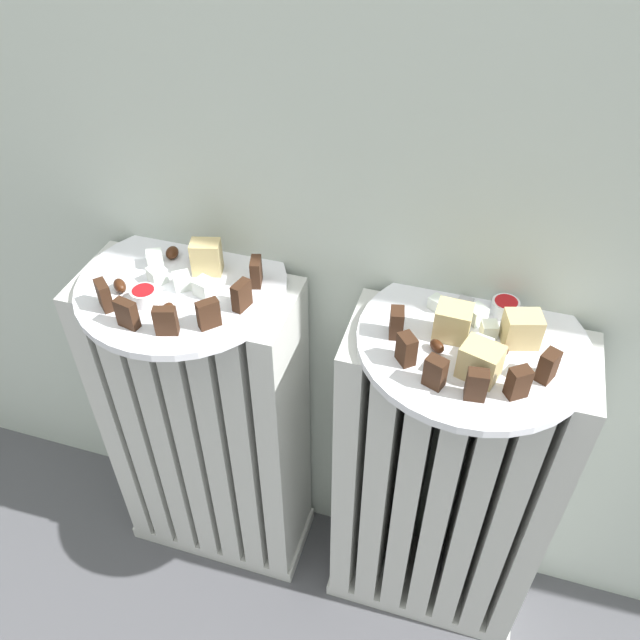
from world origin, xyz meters
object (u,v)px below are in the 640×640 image
(plate_right, at_px, (473,343))
(fork, at_px, (458,312))
(radiator_right, at_px, (441,489))
(jam_bowl_right, at_px, (505,306))
(radiator_left, at_px, (209,431))
(jam_bowl_left, at_px, (144,295))
(plate_left, at_px, (182,285))

(plate_right, xyz_separation_m, fork, (-0.03, 0.05, 0.01))
(radiator_right, xyz_separation_m, jam_bowl_right, (0.03, 0.07, 0.35))
(radiator_left, distance_m, radiator_right, 0.42)
(plate_right, height_order, jam_bowl_right, jam_bowl_right)
(radiator_right, bearing_deg, radiator_left, 180.00)
(fork, bearing_deg, jam_bowl_right, 16.81)
(jam_bowl_left, height_order, jam_bowl_right, jam_bowl_left)
(plate_left, bearing_deg, radiator_right, -0.00)
(radiator_left, distance_m, jam_bowl_left, 0.36)
(plate_left, distance_m, fork, 0.39)
(radiator_right, xyz_separation_m, plate_right, (0.00, 0.00, 0.33))
(jam_bowl_left, bearing_deg, fork, 14.01)
(plate_left, height_order, fork, fork)
(radiator_right, bearing_deg, fork, 118.92)
(radiator_left, bearing_deg, fork, 7.04)
(jam_bowl_left, xyz_separation_m, fork, (0.42, 0.10, -0.01))
(plate_left, xyz_separation_m, fork, (0.39, 0.05, 0.01))
(radiator_left, xyz_separation_m, jam_bowl_right, (0.45, 0.07, 0.35))
(radiator_left, distance_m, fork, 0.52)
(jam_bowl_left, distance_m, jam_bowl_right, 0.49)
(radiator_left, xyz_separation_m, radiator_right, (0.42, 0.00, 0.00))
(plate_right, xyz_separation_m, jam_bowl_right, (0.03, 0.07, 0.02))
(jam_bowl_left, relative_size, fork, 0.41)
(jam_bowl_left, distance_m, fork, 0.43)
(jam_bowl_left, height_order, fork, jam_bowl_left)
(plate_right, relative_size, jam_bowl_right, 8.12)
(jam_bowl_left, relative_size, jam_bowl_right, 0.98)
(radiator_left, relative_size, fork, 7.16)
(radiator_left, relative_size, jam_bowl_right, 17.18)
(plate_left, relative_size, plate_right, 1.00)
(radiator_right, bearing_deg, jam_bowl_left, -172.82)
(radiator_right, height_order, jam_bowl_right, jam_bowl_right)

